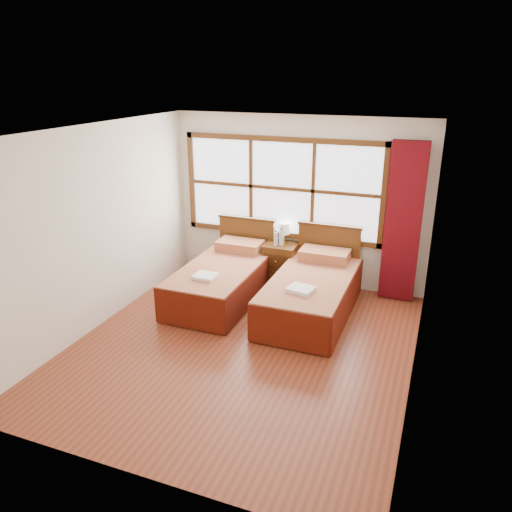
% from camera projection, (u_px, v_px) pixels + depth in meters
% --- Properties ---
extents(floor, '(4.50, 4.50, 0.00)m').
position_uv_depth(floor, '(243.00, 346.00, 6.16)').
color(floor, brown).
rests_on(floor, ground).
extents(ceiling, '(4.50, 4.50, 0.00)m').
position_uv_depth(ceiling, '(240.00, 131.00, 5.25)').
color(ceiling, white).
rests_on(ceiling, wall_back).
extents(wall_back, '(4.00, 0.00, 4.00)m').
position_uv_depth(wall_back, '(298.00, 202.00, 7.67)').
color(wall_back, silver).
rests_on(wall_back, floor).
extents(wall_left, '(0.00, 4.50, 4.50)m').
position_uv_depth(wall_left, '(97.00, 228.00, 6.37)').
color(wall_left, silver).
rests_on(wall_left, floor).
extents(wall_right, '(0.00, 4.50, 4.50)m').
position_uv_depth(wall_right, '(424.00, 271.00, 5.03)').
color(wall_right, silver).
rests_on(wall_right, floor).
extents(window, '(3.16, 0.06, 1.56)m').
position_uv_depth(window, '(282.00, 188.00, 7.65)').
color(window, white).
rests_on(window, wall_back).
extents(curtain, '(0.50, 0.16, 2.30)m').
position_uv_depth(curtain, '(403.00, 223.00, 7.05)').
color(curtain, '#600910').
rests_on(curtain, wall_back).
extents(bed_left, '(1.03, 2.05, 1.00)m').
position_uv_depth(bed_left, '(223.00, 279.00, 7.37)').
color(bed_left, '#40220D').
rests_on(bed_left, floor).
extents(bed_right, '(1.06, 2.08, 1.03)m').
position_uv_depth(bed_right, '(312.00, 292.00, 6.91)').
color(bed_right, '#40220D').
rests_on(bed_right, floor).
extents(nightstand, '(0.50, 0.49, 0.67)m').
position_uv_depth(nightstand, '(281.00, 264.00, 7.84)').
color(nightstand, '#522F12').
rests_on(nightstand, floor).
extents(towels_left, '(0.31, 0.27, 0.05)m').
position_uv_depth(towels_left, '(205.00, 276.00, 6.81)').
color(towels_left, white).
rests_on(towels_left, bed_left).
extents(towels_right, '(0.37, 0.33, 0.05)m').
position_uv_depth(towels_right, '(301.00, 289.00, 6.37)').
color(towels_right, white).
rests_on(towels_right, bed_right).
extents(lamp, '(0.17, 0.17, 0.33)m').
position_uv_depth(lamp, '(284.00, 229.00, 7.68)').
color(lamp, gold).
rests_on(lamp, nightstand).
extents(bottle_near, '(0.06, 0.06, 0.24)m').
position_uv_depth(bottle_near, '(276.00, 238.00, 7.65)').
color(bottle_near, '#C3DEFB').
rests_on(bottle_near, nightstand).
extents(bottle_far, '(0.07, 0.07, 0.27)m').
position_uv_depth(bottle_far, '(281.00, 238.00, 7.64)').
color(bottle_far, '#C3DEFB').
rests_on(bottle_far, nightstand).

